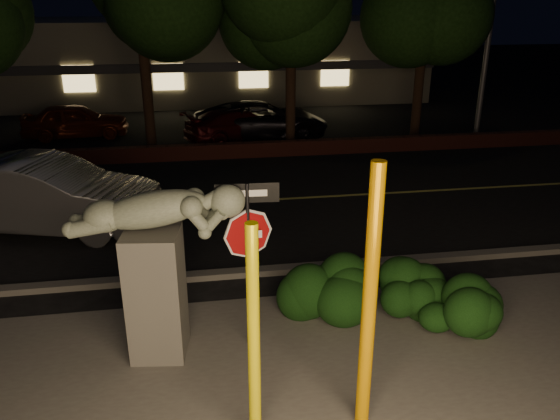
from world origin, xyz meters
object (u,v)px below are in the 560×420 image
at_px(yellow_pole_right, 369,305).
at_px(yellow_pole_left, 254,341).
at_px(signpost, 248,234).
at_px(sculpture, 156,254).
at_px(parked_car_red, 76,121).
at_px(parked_car_dark, 261,120).
at_px(parked_car_darkred, 239,125).
at_px(silver_sedan, 46,195).

bearing_deg(yellow_pole_right, yellow_pole_left, -176.57).
xyz_separation_m(signpost, sculpture, (-1.30, 0.05, -0.24)).
bearing_deg(yellow_pole_left, parked_car_red, 106.68).
bearing_deg(yellow_pole_left, parked_car_dark, 82.35).
relative_size(yellow_pole_right, parked_car_dark, 0.68).
distance_m(yellow_pole_right, signpost, 2.21).
height_order(yellow_pole_right, parked_car_darkred, yellow_pole_right).
xyz_separation_m(sculpture, parked_car_red, (-3.78, 14.46, -0.97)).
height_order(signpost, silver_sedan, signpost).
relative_size(signpost, parked_car_darkred, 0.63).
bearing_deg(yellow_pole_left, parked_car_darkred, 85.45).
bearing_deg(signpost, yellow_pole_right, -54.18).
relative_size(yellow_pole_left, signpost, 1.08).
bearing_deg(parked_car_dark, yellow_pole_right, 177.84).
bearing_deg(silver_sedan, yellow_pole_left, -135.84).
height_order(signpost, parked_car_darkred, signpost).
xyz_separation_m(signpost, parked_car_red, (-5.08, 14.51, -1.21)).
xyz_separation_m(yellow_pole_left, sculpture, (-1.15, 1.99, 0.21)).
bearing_deg(signpost, silver_sedan, 130.68).
height_order(parked_car_red, parked_car_dark, parked_car_dark).
height_order(silver_sedan, parked_car_red, silver_sedan).
relative_size(sculpture, parked_car_dark, 0.52).
xyz_separation_m(yellow_pole_right, parked_car_red, (-6.27, 16.37, -1.05)).
bearing_deg(parked_car_darkred, sculpture, 147.87).
relative_size(sculpture, parked_car_red, 0.69).
relative_size(yellow_pole_left, parked_car_red, 0.74).
distance_m(yellow_pole_left, silver_sedan, 8.21).
relative_size(silver_sedan, parked_car_red, 1.32).
height_order(yellow_pole_right, parked_car_dark, yellow_pole_right).
bearing_deg(signpost, parked_car_darkred, 88.50).
bearing_deg(parked_car_dark, parked_car_red, 80.38).
relative_size(yellow_pole_left, yellow_pole_right, 0.83).
bearing_deg(signpost, parked_car_dark, 84.95).
bearing_deg(sculpture, parked_car_darkred, 87.20).
bearing_deg(silver_sedan, parked_car_darkred, -17.57).
xyz_separation_m(yellow_pole_left, signpost, (0.15, 1.94, 0.44)).
relative_size(signpost, silver_sedan, 0.52).
relative_size(yellow_pole_right, signpost, 1.30).
distance_m(silver_sedan, parked_car_darkred, 9.30).
bearing_deg(yellow_pole_left, silver_sedan, 118.48).
distance_m(silver_sedan, parked_car_red, 9.31).
height_order(parked_car_red, parked_car_darkred, parked_car_red).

